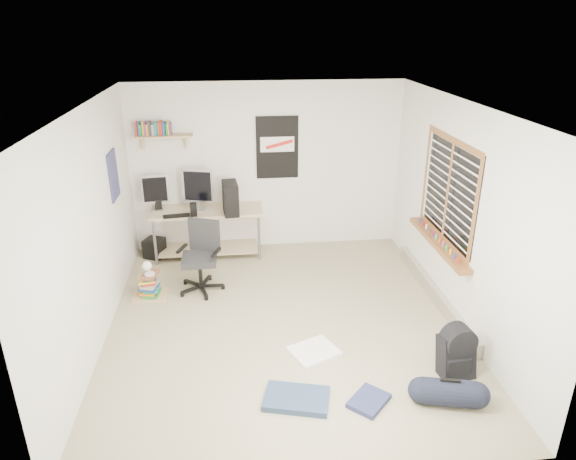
{
  "coord_description": "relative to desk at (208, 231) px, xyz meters",
  "views": [
    {
      "loc": [
        -0.51,
        -5.13,
        3.31
      ],
      "look_at": [
        0.1,
        0.34,
        1.03
      ],
      "focal_mm": 32.0,
      "sensor_mm": 36.0,
      "label": 1
    }
  ],
  "objects": [
    {
      "name": "floor",
      "position": [
        0.92,
        -2.0,
        -0.37
      ],
      "size": [
        4.0,
        4.5,
        0.01
      ],
      "primitive_type": "cube",
      "color": "gray",
      "rests_on": "ground"
    },
    {
      "name": "ceiling",
      "position": [
        0.92,
        -2.0,
        2.14
      ],
      "size": [
        4.0,
        4.5,
        0.01
      ],
      "primitive_type": "cube",
      "color": "white",
      "rests_on": "ground"
    },
    {
      "name": "back_wall",
      "position": [
        0.92,
        0.25,
        0.89
      ],
      "size": [
        4.0,
        0.01,
        2.5
      ],
      "primitive_type": "cube",
      "color": "silver",
      "rests_on": "ground"
    },
    {
      "name": "left_wall",
      "position": [
        -1.09,
        -2.0,
        0.89
      ],
      "size": [
        0.01,
        4.5,
        2.5
      ],
      "primitive_type": "cube",
      "color": "silver",
      "rests_on": "ground"
    },
    {
      "name": "right_wall",
      "position": [
        2.92,
        -2.0,
        0.89
      ],
      "size": [
        0.01,
        4.5,
        2.5
      ],
      "primitive_type": "cube",
      "color": "silver",
      "rests_on": "ground"
    },
    {
      "name": "desk",
      "position": [
        0.0,
        0.0,
        0.0
      ],
      "size": [
        1.74,
        1.16,
        0.73
      ],
      "primitive_type": "cube",
      "rotation": [
        0.0,
        0.0,
        -0.31
      ],
      "color": "tan",
      "rests_on": "floor"
    },
    {
      "name": "monitor_left",
      "position": [
        -0.7,
        0.0,
        0.57
      ],
      "size": [
        0.38,
        0.13,
        0.4
      ],
      "primitive_type": "cube",
      "rotation": [
        0.0,
        0.0,
        0.12
      ],
      "color": "#A9A9AE",
      "rests_on": "desk"
    },
    {
      "name": "monitor_right",
      "position": [
        -0.11,
        -0.05,
        0.61
      ],
      "size": [
        0.46,
        0.23,
        0.49
      ],
      "primitive_type": "cube",
      "rotation": [
        0.0,
        0.0,
        -0.27
      ],
      "color": "#9B9A9F",
      "rests_on": "desk"
    },
    {
      "name": "pc_tower",
      "position": [
        0.35,
        -0.23,
        0.59
      ],
      "size": [
        0.24,
        0.44,
        0.45
      ],
      "primitive_type": "cube",
      "rotation": [
        0.0,
        0.0,
        0.09
      ],
      "color": "black",
      "rests_on": "desk"
    },
    {
      "name": "keyboard",
      "position": [
        -0.41,
        -0.29,
        0.38
      ],
      "size": [
        0.38,
        0.18,
        0.02
      ],
      "primitive_type": "cube",
      "rotation": [
        0.0,
        0.0,
        0.14
      ],
      "color": "black",
      "rests_on": "desk"
    },
    {
      "name": "speaker_left",
      "position": [
        -0.68,
        0.0,
        0.45
      ],
      "size": [
        0.11,
        0.11,
        0.17
      ],
      "primitive_type": "cube",
      "rotation": [
        0.0,
        0.0,
        0.32
      ],
      "color": "black",
      "rests_on": "desk"
    },
    {
      "name": "speaker_right",
      "position": [
        -0.17,
        -0.29,
        0.46
      ],
      "size": [
        0.1,
        0.1,
        0.19
      ],
      "primitive_type": "cube",
      "rotation": [
        0.0,
        0.0,
        0.06
      ],
      "color": "black",
      "rests_on": "desk"
    },
    {
      "name": "office_chair",
      "position": [
        -0.07,
        -1.11,
        0.12
      ],
      "size": [
        0.78,
        0.78,
        0.93
      ],
      "primitive_type": "cube",
      "rotation": [
        0.0,
        0.0,
        -0.37
      ],
      "color": "black",
      "rests_on": "floor"
    },
    {
      "name": "wall_shelf",
      "position": [
        -0.53,
        0.14,
        1.42
      ],
      "size": [
        0.8,
        0.22,
        0.24
      ],
      "primitive_type": "cube",
      "color": "tan",
      "rests_on": "back_wall"
    },
    {
      "name": "poster_back_wall",
      "position": [
        1.07,
        0.23,
        1.19
      ],
      "size": [
        0.62,
        0.03,
        0.92
      ],
      "primitive_type": "cube",
      "color": "black",
      "rests_on": "back_wall"
    },
    {
      "name": "poster_left_wall",
      "position": [
        -1.07,
        -0.8,
        1.14
      ],
      "size": [
        0.02,
        0.42,
        0.6
      ],
      "primitive_type": "cube",
      "color": "navy",
      "rests_on": "left_wall"
    },
    {
      "name": "window",
      "position": [
        2.87,
        -1.7,
        1.08
      ],
      "size": [
        0.1,
        1.5,
        1.26
      ],
      "primitive_type": "cube",
      "color": "brown",
      "rests_on": "right_wall"
    },
    {
      "name": "baseboard_heater",
      "position": [
        2.87,
        -1.7,
        -0.28
      ],
      "size": [
        0.08,
        2.5,
        0.18
      ],
      "primitive_type": "cube",
      "color": "#B7B2A8",
      "rests_on": "floor"
    },
    {
      "name": "backpack",
      "position": [
        2.53,
        -3.12,
        -0.16
      ],
      "size": [
        0.37,
        0.31,
        0.45
      ],
      "primitive_type": "cube",
      "rotation": [
        0.0,
        0.0,
        0.12
      ],
      "color": "black",
      "rests_on": "floor"
    },
    {
      "name": "duffel_bag",
      "position": [
        2.29,
        -3.54,
        -0.22
      ],
      "size": [
        0.31,
        0.31,
        0.5
      ],
      "primitive_type": "cylinder",
      "rotation": [
        0.0,
        0.0,
        -0.24
      ],
      "color": "black",
      "rests_on": "floor"
    },
    {
      "name": "tshirt",
      "position": [
        1.18,
        -2.64,
        -0.34
      ],
      "size": [
        0.59,
        0.56,
        0.04
      ],
      "primitive_type": "cube",
      "rotation": [
        0.0,
        0.0,
        0.42
      ],
      "color": "white",
      "rests_on": "floor"
    },
    {
      "name": "jeans_a",
      "position": [
        0.9,
        -3.36,
        -0.34
      ],
      "size": [
        0.67,
        0.52,
        0.07
      ],
      "primitive_type": "cube",
      "rotation": [
        0.0,
        0.0,
        -0.26
      ],
      "color": "navy",
      "rests_on": "floor"
    },
    {
      "name": "jeans_b",
      "position": [
        1.57,
        -3.45,
        -0.34
      ],
      "size": [
        0.46,
        0.47,
        0.05
      ],
      "primitive_type": "cube",
      "rotation": [
        0.0,
        0.0,
        0.81
      ],
      "color": "#22264D",
      "rests_on": "floor"
    },
    {
      "name": "book_stack",
      "position": [
        -0.72,
        -1.2,
        -0.21
      ],
      "size": [
        0.49,
        0.41,
        0.33
      ],
      "primitive_type": "cube",
      "rotation": [
        0.0,
        0.0,
        0.04
      ],
      "color": "olive",
      "rests_on": "floor"
    },
    {
      "name": "desk_lamp",
      "position": [
        -0.7,
        -1.22,
        0.02
      ],
      "size": [
        0.2,
        0.25,
        0.21
      ],
      "primitive_type": "cube",
      "rotation": [
        0.0,
        0.0,
        0.42
      ],
      "color": "silver",
      "rests_on": "book_stack"
    },
    {
      "name": "subwoofer",
      "position": [
        -0.8,
        -0.02,
        -0.22
      ],
      "size": [
        0.34,
        0.34,
        0.29
      ],
      "primitive_type": "cube",
      "rotation": [
        0.0,
        0.0,
        -0.42
      ],
      "color": "black",
      "rests_on": "floor"
    }
  ]
}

